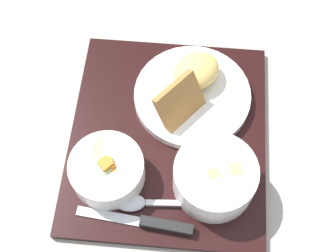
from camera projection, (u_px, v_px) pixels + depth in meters
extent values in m
plane|color=#ADA89E|center=(168.00, 138.00, 0.80)|extent=(4.00, 4.00, 0.00)
cube|color=black|center=(168.00, 136.00, 0.79)|extent=(0.38, 0.33, 0.01)
cylinder|color=white|center=(107.00, 170.00, 0.73)|extent=(0.12, 0.12, 0.05)
torus|color=white|center=(106.00, 165.00, 0.71)|extent=(0.12, 0.12, 0.01)
cylinder|color=#A8D184|center=(103.00, 165.00, 0.71)|extent=(0.05, 0.05, 0.02)
cylinder|color=#A8D184|center=(105.00, 149.00, 0.72)|extent=(0.05, 0.05, 0.01)
cylinder|color=#A8D184|center=(119.00, 176.00, 0.71)|extent=(0.05, 0.05, 0.01)
cube|color=orange|center=(107.00, 165.00, 0.71)|extent=(0.02, 0.02, 0.01)
cube|color=orange|center=(106.00, 164.00, 0.71)|extent=(0.03, 0.03, 0.02)
cube|color=orange|center=(106.00, 164.00, 0.72)|extent=(0.02, 0.02, 0.01)
cube|color=orange|center=(111.00, 169.00, 0.71)|extent=(0.02, 0.02, 0.01)
cylinder|color=white|center=(215.00, 178.00, 0.72)|extent=(0.13, 0.13, 0.06)
torus|color=white|center=(216.00, 171.00, 0.69)|extent=(0.13, 0.13, 0.01)
cylinder|color=#939E56|center=(215.00, 176.00, 0.71)|extent=(0.11, 0.11, 0.05)
cube|color=#B2C170|center=(213.00, 175.00, 0.69)|extent=(0.02, 0.02, 0.01)
cube|color=#B2C170|center=(235.00, 170.00, 0.70)|extent=(0.02, 0.02, 0.01)
cylinder|color=white|center=(192.00, 96.00, 0.81)|extent=(0.20, 0.20, 0.02)
ellipsoid|color=#EFC666|center=(196.00, 71.00, 0.80)|extent=(0.11, 0.11, 0.04)
cube|color=#A37038|center=(181.00, 104.00, 0.77)|extent=(0.10, 0.09, 0.08)
cube|color=silver|center=(108.00, 216.00, 0.72)|extent=(0.02, 0.10, 0.00)
cube|color=black|center=(166.00, 226.00, 0.71)|extent=(0.02, 0.08, 0.02)
ellipsoid|color=silver|center=(130.00, 203.00, 0.73)|extent=(0.03, 0.05, 0.01)
cube|color=silver|center=(183.00, 204.00, 0.73)|extent=(0.02, 0.12, 0.01)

